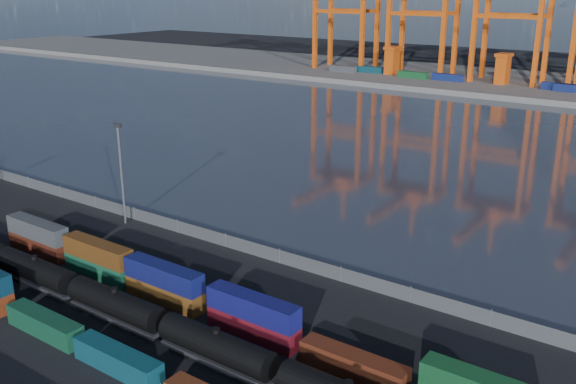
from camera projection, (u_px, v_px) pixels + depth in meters
The scene contains 9 objects.
ground at pixel (125, 352), 68.57m from camera, with size 700.00×700.00×0.00m, color black.
harbor_water at pixel (475, 151), 149.67m from camera, with size 700.00×700.00×0.00m, color #2A303D.
container_row_mid at pixel (165, 379), 60.93m from camera, with size 102.17×2.28×4.86m.
container_row_north at pixel (249, 318), 71.13m from camera, with size 141.04×2.35×5.01m.
tanker_string at pixel (216, 347), 65.33m from camera, with size 138.22×3.06×4.37m.
waterfront_fence at pixel (280, 256), 89.89m from camera, with size 160.12×0.12×2.20m.
yard_light_mast at pixel (121, 168), 102.37m from camera, with size 1.60×0.40×16.60m.
quay_containers at pixel (537, 85), 224.61m from camera, with size 172.58×10.99×2.60m.
straddle_carriers at pixel (568, 73), 222.00m from camera, with size 140.00×7.00×11.10m.
Camera 1 is at (49.07, -38.46, 37.59)m, focal length 40.00 mm.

